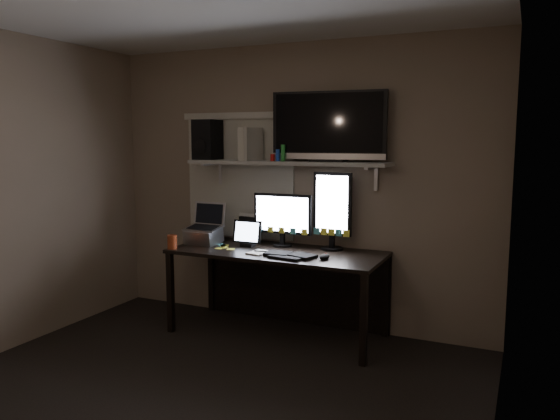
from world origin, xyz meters
The scene contains 20 objects.
floor centered at (0.00, 0.00, 0.00)m, with size 3.60×3.60×0.00m, color black.
back_wall centered at (0.00, 1.80, 1.25)m, with size 3.60×3.60×0.00m, color #766755.
right_wall centered at (1.80, 0.00, 1.25)m, with size 3.60×3.60×0.00m, color #766755.
window_blinds centered at (-0.55, 1.79, 1.30)m, with size 1.10×0.02×1.10m, color silver.
desk centered at (0.00, 1.55, 0.55)m, with size 1.80×0.75×0.73m.
wall_shelf centered at (0.00, 1.62, 1.46)m, with size 1.80×0.35×0.03m, color #A5A5A0.
monitor_landscape centered at (-0.04, 1.63, 0.97)m, with size 0.54×0.06×0.47m, color black.
monitor_portrait centered at (0.41, 1.67, 1.07)m, with size 0.34×0.06×0.67m, color black.
keyboard centered at (0.19, 1.26, 0.74)m, with size 0.42×0.16×0.03m, color black.
mouse centered at (0.48, 1.29, 0.75)m, with size 0.07×0.11×0.04m, color black.
notepad centered at (-0.10, 1.27, 0.74)m, with size 0.14×0.19×0.01m, color silver.
tablet centered at (-0.31, 1.48, 0.85)m, with size 0.27×0.11×0.23m, color black.
file_sorter centered at (-0.40, 1.71, 0.85)m, with size 0.20×0.09×0.25m, color black.
laptop centered at (-0.73, 1.43, 0.91)m, with size 0.32×0.26×0.36m, color #B4B4B9.
cup centered at (-0.85, 1.12, 0.79)m, with size 0.08×0.08×0.12m, color #96391B.
sticky_notes centered at (-0.50, 1.37, 0.73)m, with size 0.28×0.21×0.00m, color #FBF544, non-canonical shape.
tv centered at (0.37, 1.66, 1.77)m, with size 0.97×0.17×0.58m, color black.
game_console centered at (-0.35, 1.63, 1.62)m, with size 0.07×0.24×0.29m, color #BBB7A9.
speaker centered at (-0.80, 1.64, 1.66)m, with size 0.20×0.24×0.36m, color black.
bottles centered at (-0.06, 1.57, 1.55)m, with size 0.22×0.05×0.14m, color #A50F0C, non-canonical shape.
Camera 1 is at (1.91, -2.68, 1.67)m, focal length 35.00 mm.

